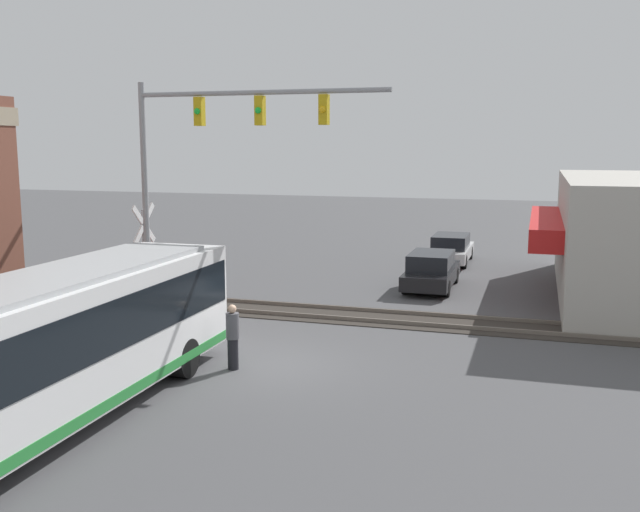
# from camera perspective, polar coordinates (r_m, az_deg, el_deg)

# --- Properties ---
(ground_plane) EXTENTS (120.00, 120.00, 0.00)m
(ground_plane) POSITION_cam_1_polar(r_m,az_deg,el_deg) (19.10, -4.08, -8.77)
(ground_plane) COLOR #4C4C4F
(city_bus) EXTENTS (12.22, 2.59, 3.17)m
(city_bus) POSITION_cam_1_polar(r_m,az_deg,el_deg) (15.44, -21.45, -6.88)
(city_bus) COLOR white
(city_bus) RESTS_ON ground
(traffic_signal_gantry) EXTENTS (0.42, 8.34, 7.77)m
(traffic_signal_gantry) POSITION_cam_1_polar(r_m,az_deg,el_deg) (23.10, -8.69, 8.79)
(traffic_signal_gantry) COLOR gray
(traffic_signal_gantry) RESTS_ON ground
(crossing_signal) EXTENTS (1.41, 1.18, 3.81)m
(crossing_signal) POSITION_cam_1_polar(r_m,az_deg,el_deg) (25.12, -13.87, 0.66)
(crossing_signal) COLOR gray
(crossing_signal) RESTS_ON ground
(rail_track_near) EXTENTS (2.60, 60.00, 0.15)m
(rail_track_near) POSITION_cam_1_polar(r_m,az_deg,el_deg) (24.57, 0.98, -4.65)
(rail_track_near) COLOR #332D28
(rail_track_near) RESTS_ON ground
(parked_car_black) EXTENTS (4.70, 1.82, 1.51)m
(parked_car_black) POSITION_cam_1_polar(r_m,az_deg,el_deg) (29.13, 8.90, -1.25)
(parked_car_black) COLOR black
(parked_car_black) RESTS_ON ground
(parked_car_white) EXTENTS (4.73, 1.82, 1.43)m
(parked_car_white) POSITION_cam_1_polar(r_m,az_deg,el_deg) (35.63, 10.43, 0.51)
(parked_car_white) COLOR silver
(parked_car_white) RESTS_ON ground
(pedestrian_near_bus) EXTENTS (0.34, 0.34, 1.72)m
(pedestrian_near_bus) POSITION_cam_1_polar(r_m,az_deg,el_deg) (18.68, -7.00, -6.41)
(pedestrian_near_bus) COLOR black
(pedestrian_near_bus) RESTS_ON ground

